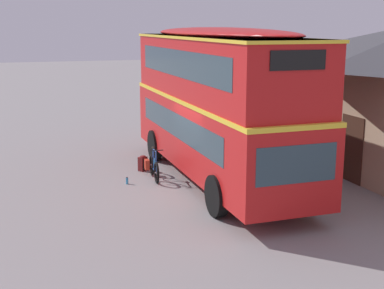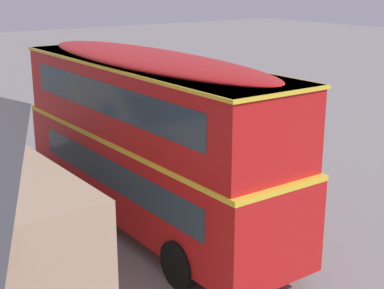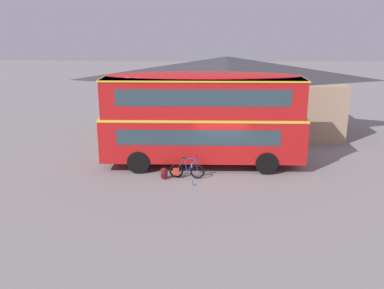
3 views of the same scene
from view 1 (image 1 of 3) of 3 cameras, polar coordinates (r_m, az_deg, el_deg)
ground_plane at (r=16.12m, az=1.46°, el=-4.84°), size 120.00×120.00×0.00m
double_decker_bus at (r=16.58m, az=2.65°, el=5.02°), size 10.10×2.72×4.79m
touring_bicycle at (r=17.21m, az=-4.18°, el=-2.43°), size 1.69×0.46×1.06m
backpack_on_ground at (r=18.15m, az=-5.31°, el=-1.97°), size 0.34×0.35×0.53m
water_bottle_blue_sports at (r=16.76m, az=-6.97°, el=-3.88°), size 0.07×0.07×0.22m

